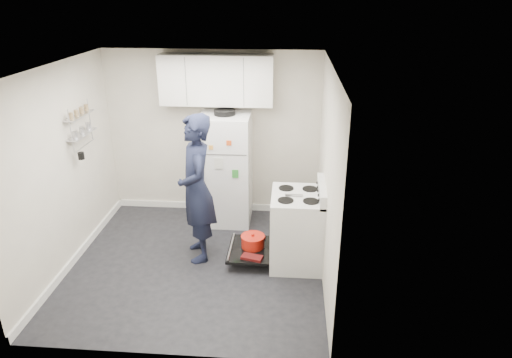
# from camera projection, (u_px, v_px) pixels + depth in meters

# --- Properties ---
(room) EXTENTS (3.21, 3.21, 2.51)m
(room) POSITION_uv_depth(u_px,v_px,m) (190.00, 176.00, 5.47)
(room) COLOR black
(room) RESTS_ON ground
(electric_range) EXTENTS (0.66, 0.76, 1.10)m
(electric_range) POSITION_uv_depth(u_px,v_px,m) (296.00, 229.00, 5.77)
(electric_range) COLOR silver
(electric_range) RESTS_ON ground
(open_oven_door) EXTENTS (0.55, 0.72, 0.23)m
(open_oven_door) POSITION_uv_depth(u_px,v_px,m) (251.00, 245.00, 5.94)
(open_oven_door) COLOR black
(open_oven_door) RESTS_ON ground
(refrigerator) EXTENTS (0.72, 0.74, 1.72)m
(refrigerator) POSITION_uv_depth(u_px,v_px,m) (226.00, 169.00, 6.72)
(refrigerator) COLOR white
(refrigerator) RESTS_ON ground
(upper_cabinets) EXTENTS (1.60, 0.33, 0.70)m
(upper_cabinets) POSITION_uv_depth(u_px,v_px,m) (217.00, 80.00, 6.40)
(upper_cabinets) COLOR silver
(upper_cabinets) RESTS_ON room
(wall_shelf_rack) EXTENTS (0.14, 0.60, 0.61)m
(wall_shelf_rack) POSITION_uv_depth(u_px,v_px,m) (81.00, 125.00, 5.82)
(wall_shelf_rack) COLOR #B2B2B7
(wall_shelf_rack) RESTS_ON room
(person) EXTENTS (0.66, 0.81, 1.92)m
(person) POSITION_uv_depth(u_px,v_px,m) (197.00, 189.00, 5.72)
(person) COLOR black
(person) RESTS_ON ground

